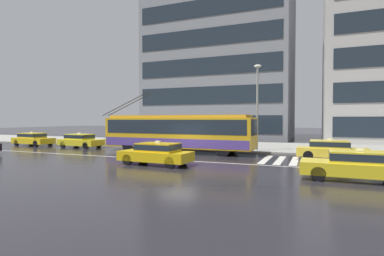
{
  "coord_description": "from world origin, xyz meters",
  "views": [
    {
      "loc": [
        8.58,
        -18.63,
        2.64
      ],
      "look_at": [
        -0.26,
        3.16,
        1.95
      ],
      "focal_mm": 28.16,
      "sensor_mm": 36.0,
      "label": 1
    }
  ],
  "objects_px": {
    "taxi_queued_behind_bus": "(80,140)",
    "taxi_oncoming_far": "(357,164)",
    "pedestrian_approaching_curb": "(177,129)",
    "street_lamp": "(257,100)",
    "trolleybus": "(178,132)",
    "taxi_far_behind": "(33,139)",
    "bus_shelter": "(171,126)",
    "pedestrian_walking_past": "(218,136)",
    "taxi_oncoming_near": "(156,153)",
    "pedestrian_at_shelter": "(163,129)",
    "taxi_ahead_of_bus": "(331,149)"
  },
  "relations": [
    {
      "from": "taxi_far_behind",
      "to": "street_lamp",
      "type": "height_order",
      "value": "street_lamp"
    },
    {
      "from": "taxi_ahead_of_bus",
      "to": "taxi_far_behind",
      "type": "bearing_deg",
      "value": 179.08
    },
    {
      "from": "taxi_ahead_of_bus",
      "to": "pedestrian_walking_past",
      "type": "bearing_deg",
      "value": 152.87
    },
    {
      "from": "taxi_oncoming_far",
      "to": "bus_shelter",
      "type": "height_order",
      "value": "bus_shelter"
    },
    {
      "from": "taxi_queued_behind_bus",
      "to": "taxi_oncoming_far",
      "type": "distance_m",
      "value": 23.02
    },
    {
      "from": "taxi_oncoming_far",
      "to": "pedestrian_at_shelter",
      "type": "height_order",
      "value": "pedestrian_at_shelter"
    },
    {
      "from": "trolleybus",
      "to": "street_lamp",
      "type": "distance_m",
      "value": 6.9
    },
    {
      "from": "trolleybus",
      "to": "taxi_far_behind",
      "type": "relative_size",
      "value": 3.02
    },
    {
      "from": "bus_shelter",
      "to": "taxi_far_behind",
      "type": "bearing_deg",
      "value": -163.59
    },
    {
      "from": "taxi_oncoming_far",
      "to": "bus_shelter",
      "type": "distance_m",
      "value": 18.25
    },
    {
      "from": "pedestrian_approaching_curb",
      "to": "street_lamp",
      "type": "xyz_separation_m",
      "value": [
        7.98,
        -1.86,
        2.47
      ]
    },
    {
      "from": "taxi_queued_behind_bus",
      "to": "pedestrian_walking_past",
      "type": "height_order",
      "value": "pedestrian_walking_past"
    },
    {
      "from": "taxi_ahead_of_bus",
      "to": "taxi_oncoming_far",
      "type": "height_order",
      "value": "same"
    },
    {
      "from": "trolleybus",
      "to": "taxi_ahead_of_bus",
      "type": "bearing_deg",
      "value": -1.95
    },
    {
      "from": "bus_shelter",
      "to": "pedestrian_approaching_curb",
      "type": "relative_size",
      "value": 1.83
    },
    {
      "from": "taxi_ahead_of_bus",
      "to": "pedestrian_walking_past",
      "type": "height_order",
      "value": "pedestrian_walking_past"
    },
    {
      "from": "pedestrian_approaching_curb",
      "to": "taxi_oncoming_near",
      "type": "bearing_deg",
      "value": -70.96
    },
    {
      "from": "trolleybus",
      "to": "street_lamp",
      "type": "bearing_deg",
      "value": 23.95
    },
    {
      "from": "taxi_ahead_of_bus",
      "to": "pedestrian_approaching_curb",
      "type": "height_order",
      "value": "pedestrian_approaching_curb"
    },
    {
      "from": "pedestrian_approaching_curb",
      "to": "pedestrian_walking_past",
      "type": "distance_m",
      "value": 4.2
    },
    {
      "from": "taxi_oncoming_far",
      "to": "taxi_far_behind",
      "type": "bearing_deg",
      "value": 165.42
    },
    {
      "from": "taxi_far_behind",
      "to": "pedestrian_at_shelter",
      "type": "relative_size",
      "value": 2.21
    },
    {
      "from": "taxi_queued_behind_bus",
      "to": "taxi_oncoming_far",
      "type": "relative_size",
      "value": 0.97
    },
    {
      "from": "taxi_ahead_of_bus",
      "to": "pedestrian_at_shelter",
      "type": "distance_m",
      "value": 15.09
    },
    {
      "from": "taxi_ahead_of_bus",
      "to": "pedestrian_approaching_curb",
      "type": "bearing_deg",
      "value": 159.97
    },
    {
      "from": "taxi_far_behind",
      "to": "bus_shelter",
      "type": "xyz_separation_m",
      "value": [
        13.44,
        3.96,
        1.26
      ]
    },
    {
      "from": "pedestrian_walking_past",
      "to": "street_lamp",
      "type": "bearing_deg",
      "value": -23.77
    },
    {
      "from": "taxi_ahead_of_bus",
      "to": "taxi_queued_behind_bus",
      "type": "height_order",
      "value": "same"
    },
    {
      "from": "taxi_far_behind",
      "to": "pedestrian_walking_past",
      "type": "xyz_separation_m",
      "value": [
        18.0,
        4.23,
        0.41
      ]
    },
    {
      "from": "trolleybus",
      "to": "pedestrian_walking_past",
      "type": "height_order",
      "value": "trolleybus"
    },
    {
      "from": "taxi_far_behind",
      "to": "taxi_ahead_of_bus",
      "type": "distance_m",
      "value": 27.11
    },
    {
      "from": "taxi_far_behind",
      "to": "pedestrian_at_shelter",
      "type": "bearing_deg",
      "value": 16.69
    },
    {
      "from": "bus_shelter",
      "to": "pedestrian_walking_past",
      "type": "height_order",
      "value": "bus_shelter"
    },
    {
      "from": "taxi_queued_behind_bus",
      "to": "pedestrian_approaching_curb",
      "type": "relative_size",
      "value": 2.2
    },
    {
      "from": "trolleybus",
      "to": "pedestrian_at_shelter",
      "type": "relative_size",
      "value": 6.67
    },
    {
      "from": "pedestrian_approaching_curb",
      "to": "pedestrian_walking_past",
      "type": "height_order",
      "value": "pedestrian_approaching_curb"
    },
    {
      "from": "pedestrian_walking_past",
      "to": "street_lamp",
      "type": "relative_size",
      "value": 0.24
    },
    {
      "from": "taxi_oncoming_far",
      "to": "pedestrian_approaching_curb",
      "type": "bearing_deg",
      "value": 140.18
    },
    {
      "from": "street_lamp",
      "to": "taxi_ahead_of_bus",
      "type": "bearing_deg",
      "value": -29.45
    },
    {
      "from": "trolleybus",
      "to": "taxi_oncoming_far",
      "type": "distance_m",
      "value": 13.86
    },
    {
      "from": "street_lamp",
      "to": "pedestrian_at_shelter",
      "type": "bearing_deg",
      "value": 172.23
    },
    {
      "from": "taxi_queued_behind_bus",
      "to": "taxi_oncoming_near",
      "type": "xyz_separation_m",
      "value": [
        11.65,
        -6.6,
        -0.0
      ]
    },
    {
      "from": "pedestrian_approaching_curb",
      "to": "pedestrian_at_shelter",
      "type": "bearing_deg",
      "value": -152.98
    },
    {
      "from": "taxi_oncoming_near",
      "to": "pedestrian_at_shelter",
      "type": "relative_size",
      "value": 2.16
    },
    {
      "from": "bus_shelter",
      "to": "pedestrian_at_shelter",
      "type": "height_order",
      "value": "bus_shelter"
    },
    {
      "from": "taxi_oncoming_far",
      "to": "trolleybus",
      "type": "bearing_deg",
      "value": 148.74
    },
    {
      "from": "taxi_ahead_of_bus",
      "to": "pedestrian_approaching_curb",
      "type": "distance_m",
      "value": 14.15
    },
    {
      "from": "taxi_far_behind",
      "to": "taxi_oncoming_near",
      "type": "bearing_deg",
      "value": -20.31
    },
    {
      "from": "taxi_queued_behind_bus",
      "to": "trolleybus",
      "type": "bearing_deg",
      "value": -0.78
    },
    {
      "from": "taxi_far_behind",
      "to": "taxi_oncoming_near",
      "type": "xyz_separation_m",
      "value": [
        17.62,
        -6.52,
        -0.0
      ]
    }
  ]
}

